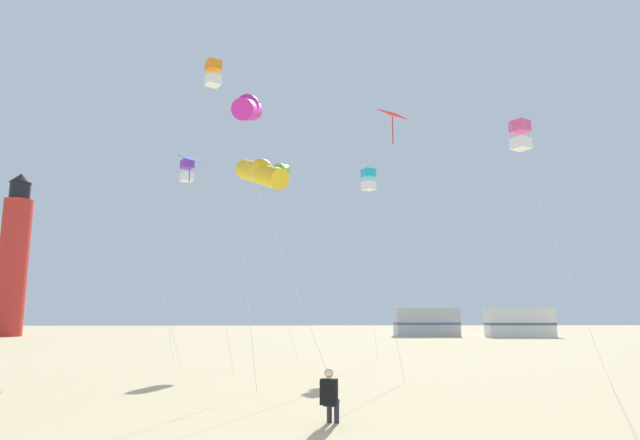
% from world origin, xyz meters
% --- Properties ---
extents(kite_flyer_standing, '(0.44, 0.56, 1.16)m').
position_xyz_m(kite_flyer_standing, '(0.78, 5.45, 0.61)').
color(kite_flyer_standing, black).
rests_on(kite_flyer_standing, ground).
extents(kite_tube_magenta, '(1.10, 2.53, 9.63)m').
position_xyz_m(kite_tube_magenta, '(-1.57, 10.82, 8.92)').
color(kite_tube_magenta, silver).
rests_on(kite_tube_magenta, ground).
extents(kite_box_cyan, '(1.21, 1.21, 9.94)m').
position_xyz_m(kite_box_cyan, '(3.90, 22.08, 9.35)').
color(kite_box_cyan, silver).
rests_on(kite_box_cyan, ground).
extents(kite_diamond_scarlet, '(2.20, 2.20, 10.20)m').
position_xyz_m(kite_diamond_scarlet, '(3.72, 13.89, 9.56)').
color(kite_diamond_scarlet, silver).
rests_on(kite_diamond_scarlet, ground).
extents(kite_tube_lime, '(3.09, 3.27, 10.99)m').
position_xyz_m(kite_tube_lime, '(-0.96, 24.10, 10.28)').
color(kite_tube_lime, silver).
rests_on(kite_tube_lime, ground).
extents(kite_box_violet, '(2.70, 2.70, 10.34)m').
position_xyz_m(kite_box_violet, '(-5.79, 22.17, 9.75)').
color(kite_box_violet, silver).
rests_on(kite_box_violet, ground).
extents(kite_box_orange, '(2.57, 1.80, 13.45)m').
position_xyz_m(kite_box_orange, '(-3.72, 16.83, 12.84)').
color(kite_box_orange, silver).
rests_on(kite_box_orange, ground).
extents(kite_diamond_blue, '(3.42, 3.42, 9.93)m').
position_xyz_m(kite_diamond_blue, '(-5.24, 19.54, 9.29)').
color(kite_diamond_blue, silver).
rests_on(kite_diamond_blue, ground).
extents(kite_tube_gold, '(3.41, 3.61, 7.71)m').
position_xyz_m(kite_tube_gold, '(-1.15, 11.78, 7.00)').
color(kite_tube_gold, silver).
rests_on(kite_tube_gold, ground).
extents(kite_box_rainbow, '(3.31, 2.40, 9.71)m').
position_xyz_m(kite_box_rainbow, '(8.75, 13.71, 9.12)').
color(kite_box_rainbow, silver).
rests_on(kite_box_rainbow, ground).
extents(lighthouse_distant, '(2.80, 2.80, 16.80)m').
position_xyz_m(lighthouse_distant, '(-28.91, 51.00, 7.84)').
color(lighthouse_distant, red).
rests_on(lighthouse_distant, ground).
extents(rv_van_silver, '(6.49, 2.47, 2.80)m').
position_xyz_m(rv_van_silver, '(13.35, 49.81, 1.39)').
color(rv_van_silver, '#B7BABF').
rests_on(rv_van_silver, ground).
extents(rv_van_white, '(6.55, 2.65, 2.80)m').
position_xyz_m(rv_van_white, '(22.18, 47.81, 1.39)').
color(rv_van_white, white).
rests_on(rv_van_white, ground).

